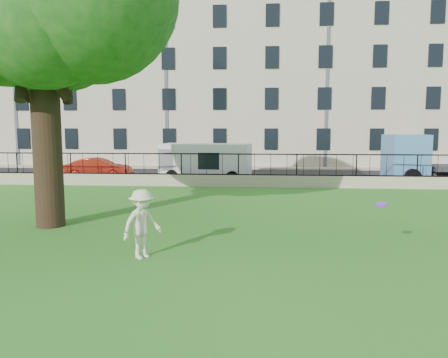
# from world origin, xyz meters

# --- Properties ---
(ground) EXTENTS (120.00, 120.00, 0.00)m
(ground) POSITION_xyz_m (0.00, 0.00, 0.00)
(ground) COLOR #276317
(ground) RESTS_ON ground
(retaining_wall) EXTENTS (50.00, 0.40, 0.60)m
(retaining_wall) POSITION_xyz_m (0.00, 12.00, 0.30)
(retaining_wall) COLOR gray
(retaining_wall) RESTS_ON ground
(iron_railing) EXTENTS (50.00, 0.05, 1.13)m
(iron_railing) POSITION_xyz_m (0.00, 12.00, 1.15)
(iron_railing) COLOR black
(iron_railing) RESTS_ON retaining_wall
(street) EXTENTS (60.00, 9.00, 0.01)m
(street) POSITION_xyz_m (0.00, 16.70, 0.01)
(street) COLOR black
(street) RESTS_ON ground
(sidewalk) EXTENTS (60.00, 1.40, 0.12)m
(sidewalk) POSITION_xyz_m (0.00, 21.90, 0.06)
(sidewalk) COLOR gray
(sidewalk) RESTS_ON ground
(building_row) EXTENTS (56.40, 10.40, 13.80)m
(building_row) POSITION_xyz_m (0.00, 27.57, 6.92)
(building_row) COLOR #BBAF95
(building_row) RESTS_ON ground
(man) EXTENTS (1.14, 1.21, 1.64)m
(man) POSITION_xyz_m (-1.66, -0.68, 0.82)
(man) COLOR beige
(man) RESTS_ON ground
(frisbee) EXTENTS (0.29, 0.30, 0.12)m
(frisbee) POSITION_xyz_m (4.00, 0.01, 1.24)
(frisbee) COLOR purple
(red_sedan) EXTENTS (3.88, 1.39, 1.27)m
(red_sedan) POSITION_xyz_m (-8.39, 14.40, 0.64)
(red_sedan) COLOR #A82114
(red_sedan) RESTS_ON street
(white_van) EXTENTS (5.29, 2.57, 2.14)m
(white_van) POSITION_xyz_m (-2.00, 14.41, 1.07)
(white_van) COLOR silver
(white_van) RESTS_ON street
(blue_truck) EXTENTS (6.50, 2.61, 2.68)m
(blue_truck) POSITION_xyz_m (11.32, 14.40, 1.34)
(blue_truck) COLOR #5085BD
(blue_truck) RESTS_ON street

